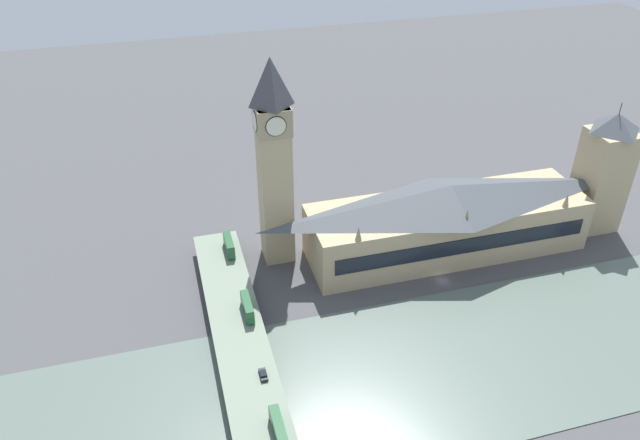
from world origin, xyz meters
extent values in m
plane|color=#4C4C4F|center=(0.00, 0.00, 0.00)|extent=(600.00, 600.00, 0.00)
cube|color=slate|center=(-34.91, 0.00, 0.15)|extent=(57.81, 360.00, 0.30)
cube|color=tan|center=(16.31, -8.00, 9.51)|extent=(26.63, 96.97, 19.02)
cube|color=black|center=(2.85, -8.00, 10.46)|extent=(0.40, 89.21, 5.71)
pyramid|color=#474C51|center=(16.31, -8.00, 22.60)|extent=(26.10, 95.03, 7.17)
cone|color=#9E8966|center=(4.00, -44.85, 21.52)|extent=(2.20, 2.20, 5.00)
cone|color=#9E8966|center=(4.00, -8.00, 21.52)|extent=(2.20, 2.20, 5.00)
cone|color=#9E8966|center=(4.00, 28.85, 21.52)|extent=(2.20, 2.20, 5.00)
cube|color=tan|center=(28.63, 49.50, 28.09)|extent=(10.04, 10.04, 56.17)
cube|color=tan|center=(28.63, 49.50, 51.65)|extent=(10.64, 10.64, 9.03)
cylinder|color=black|center=(23.43, 49.50, 51.65)|extent=(0.50, 6.51, 6.51)
cylinder|color=silver|center=(23.33, 49.50, 51.65)|extent=(0.62, 6.03, 6.03)
cylinder|color=black|center=(33.82, 49.50, 51.65)|extent=(0.50, 6.51, 6.51)
cylinder|color=silver|center=(33.92, 49.50, 51.65)|extent=(0.62, 6.03, 6.03)
cylinder|color=black|center=(28.63, 44.31, 51.65)|extent=(6.51, 0.50, 6.51)
cylinder|color=silver|center=(28.63, 44.20, 51.65)|extent=(6.03, 0.62, 6.03)
cylinder|color=black|center=(28.63, 54.70, 51.65)|extent=(6.51, 0.50, 6.51)
cylinder|color=silver|center=(28.63, 54.80, 51.65)|extent=(6.03, 0.62, 6.03)
pyramid|color=#424247|center=(28.63, 49.50, 63.74)|extent=(10.24, 10.24, 15.14)
cube|color=tan|center=(16.31, -67.83, 19.21)|extent=(14.69, 14.69, 38.41)
pyramid|color=#474C51|center=(16.31, -67.83, 41.72)|extent=(14.69, 14.69, 6.61)
cylinder|color=#333338|center=(16.31, -67.83, 47.02)|extent=(0.30, 0.30, 4.00)
cube|color=#5D6A59|center=(-34.91, 70.00, 2.48)|extent=(3.00, 12.71, 4.96)
cube|color=#5D6A59|center=(16.76, 70.00, 2.48)|extent=(3.00, 12.71, 4.96)
cube|color=gray|center=(-34.91, 70.00, 5.56)|extent=(147.63, 14.96, 1.20)
cube|color=#235B33|center=(-5.76, 66.11, 7.58)|extent=(11.01, 2.41, 1.98)
cube|color=black|center=(-5.76, 66.11, 7.97)|extent=(9.91, 2.47, 0.87)
cube|color=#235B33|center=(-5.76, 66.11, 9.73)|extent=(10.79, 2.41, 2.32)
cube|color=black|center=(-5.76, 66.11, 9.84)|extent=(9.91, 2.47, 1.11)
cube|color=#1E4E2B|center=(-5.76, 66.11, 10.97)|extent=(10.68, 2.29, 0.16)
cylinder|color=black|center=(-1.13, 65.02, 6.70)|extent=(1.09, 0.28, 1.09)
cylinder|color=black|center=(-1.13, 67.20, 6.70)|extent=(1.09, 0.28, 1.09)
cylinder|color=black|center=(-10.28, 65.02, 6.70)|extent=(1.09, 0.28, 1.09)
cylinder|color=black|center=(-10.28, 67.20, 6.70)|extent=(1.09, 0.28, 1.09)
cube|color=#235B33|center=(-50.65, 66.66, 7.52)|extent=(11.54, 2.55, 1.91)
cube|color=black|center=(-50.65, 66.66, 7.91)|extent=(10.39, 2.61, 0.84)
cube|color=#235B33|center=(-50.65, 66.66, 9.60)|extent=(11.31, 2.55, 2.24)
cube|color=black|center=(-50.65, 66.66, 9.71)|extent=(10.39, 2.61, 1.08)
cube|color=#1E4E2B|center=(-50.65, 66.66, 10.80)|extent=(11.19, 2.42, 0.16)
cylinder|color=black|center=(-45.71, 65.50, 6.67)|extent=(1.04, 0.28, 1.04)
cylinder|color=black|center=(-45.71, 67.82, 6.67)|extent=(1.04, 0.28, 1.04)
cube|color=#235B33|center=(27.05, 66.52, 7.57)|extent=(10.86, 2.52, 2.01)
cube|color=black|center=(27.05, 66.52, 7.98)|extent=(9.78, 2.58, 0.89)
cube|color=#235B33|center=(27.05, 66.52, 9.76)|extent=(10.64, 2.52, 2.36)
cube|color=black|center=(27.05, 66.52, 9.88)|extent=(9.78, 2.58, 1.13)
cube|color=#1E4E2B|center=(27.05, 66.52, 11.03)|extent=(10.54, 2.39, 0.16)
cylinder|color=black|center=(31.66, 65.37, 6.67)|extent=(1.03, 0.28, 1.03)
cylinder|color=black|center=(31.66, 67.67, 6.67)|extent=(1.03, 0.28, 1.03)
cylinder|color=black|center=(22.55, 65.37, 6.67)|extent=(1.03, 0.28, 1.03)
cylinder|color=black|center=(22.55, 67.67, 6.67)|extent=(1.03, 0.28, 1.03)
cube|color=black|center=(-31.19, 66.54, 6.74)|extent=(4.43, 1.89, 0.68)
cube|color=black|center=(-31.33, 66.54, 7.34)|extent=(2.30, 1.70, 0.52)
cylinder|color=black|center=(-29.46, 65.69, 6.50)|extent=(0.69, 0.22, 0.69)
cylinder|color=black|center=(-29.46, 67.40, 6.50)|extent=(0.69, 0.22, 0.69)
cylinder|color=black|center=(-32.93, 65.69, 6.50)|extent=(0.69, 0.22, 0.69)
cylinder|color=black|center=(-32.93, 67.40, 6.50)|extent=(0.69, 0.22, 0.69)
camera|label=1|loc=(-145.92, 83.26, 129.65)|focal=35.00mm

